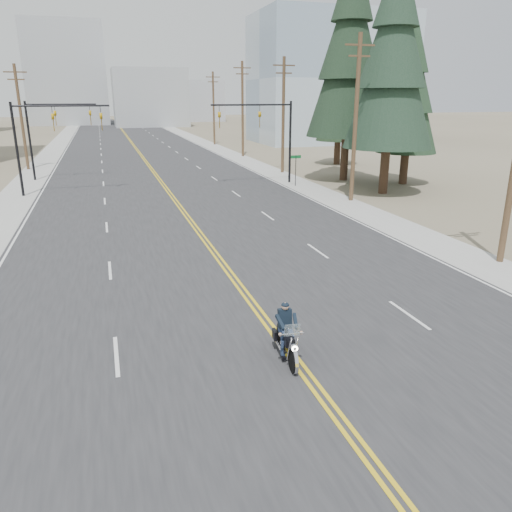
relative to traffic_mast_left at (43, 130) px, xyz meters
name	(u,v)px	position (x,y,z in m)	size (l,w,h in m)	color
ground_plane	(327,403)	(8.98, -32.00, -4.94)	(400.00, 400.00, 0.00)	#776D56
road	(135,147)	(8.98, 38.00, -4.93)	(20.00, 200.00, 0.01)	#303033
sidewalk_left	(55,149)	(-2.52, 38.00, -4.93)	(3.00, 200.00, 0.01)	#A5A5A0
sidewalk_right	(208,145)	(20.48, 38.00, -4.93)	(3.00, 200.00, 0.01)	#A5A5A0
traffic_mast_left	(43,130)	(0.00, 0.00, 0.00)	(7.10, 0.26, 7.00)	black
traffic_mast_right	(268,126)	(17.95, 0.00, 0.00)	(7.10, 0.26, 7.00)	black
traffic_mast_far	(48,125)	(-0.33, 8.00, -0.06)	(6.10, 0.26, 7.00)	black
street_sign	(296,165)	(19.78, -2.00, -3.13)	(0.90, 0.06, 2.62)	black
utility_pole_b	(356,117)	(21.48, -9.00, 1.05)	(2.20, 0.30, 11.50)	brown
utility_pole_c	(283,114)	(21.48, 6.00, 0.79)	(2.20, 0.30, 11.00)	brown
utility_pole_d	(243,108)	(21.48, 21.00, 1.05)	(2.20, 0.30, 11.50)	brown
utility_pole_e	(214,107)	(21.48, 38.00, 0.79)	(2.20, 0.30, 11.00)	brown
utility_pole_left	(21,116)	(-3.52, 16.00, 0.54)	(2.20, 0.30, 10.50)	brown
glass_building	(329,80)	(40.98, 38.00, 5.06)	(24.00, 16.00, 20.00)	#9EB5CC
haze_bldg_b	(150,98)	(16.98, 93.00, 2.06)	(18.00, 14.00, 14.00)	#ADB2B7
haze_bldg_c	(289,89)	(48.98, 78.00, 4.06)	(16.00, 12.00, 18.00)	#B7BCC6
haze_bldg_d	(67,74)	(-3.02, 108.00, 8.06)	(20.00, 15.00, 26.00)	#ADB2B7
haze_bldg_e	(198,101)	(33.98, 118.00, 1.06)	(14.00, 14.00, 12.00)	#B7BCC6
motorcyclist	(287,333)	(8.78, -29.60, -4.10)	(0.92, 2.14, 1.68)	black
conifer_near	(393,55)	(25.26, -7.09, 5.33)	(6.76, 6.76, 17.88)	#382619
conifer_mid	(411,91)	(29.35, -3.56, 2.88)	(5.11, 5.11, 13.62)	#382619
conifer_tall	(350,48)	(25.27, -0.11, 6.40)	(7.11, 7.11, 19.74)	#382619
conifer_far	(340,94)	(29.59, 10.29, 2.65)	(4.94, 4.94, 13.23)	#382619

